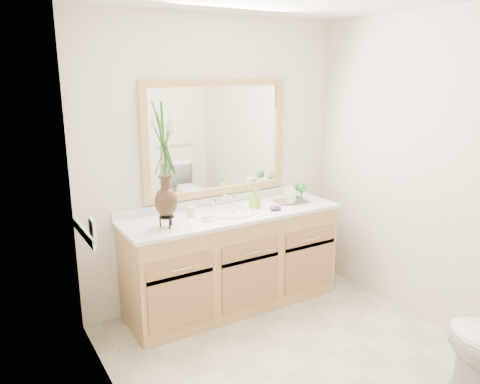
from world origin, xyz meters
TOP-DOWN VIEW (x-y plane):
  - floor at (0.00, 0.00)m, footprint 2.60×2.60m
  - wall_back at (0.00, 1.30)m, footprint 2.40×0.02m
  - wall_left at (-1.20, 0.00)m, footprint 0.02×2.60m
  - wall_right at (1.20, 0.00)m, footprint 0.02×2.60m
  - vanity at (0.00, 1.01)m, footprint 1.80×0.55m
  - counter at (0.00, 1.01)m, footprint 1.84×0.57m
  - sink at (0.00, 1.00)m, footprint 0.38×0.34m
  - mirror at (0.00, 1.28)m, footprint 1.32×0.04m
  - switch_plate at (-1.19, 0.76)m, footprint 0.02×0.12m
  - door at (-0.30, -1.29)m, footprint 0.80×0.03m
  - flower_vase at (-0.61, 0.94)m, footprint 0.20×0.20m
  - tumbler at (-0.34, 1.08)m, footprint 0.06×0.06m
  - soap_dish at (-0.27, 0.94)m, footprint 0.10×0.10m
  - soap_bottle at (0.22, 1.02)m, footprint 0.09×0.09m
  - purple_dish at (0.33, 0.88)m, footprint 0.12×0.10m
  - tray at (0.60, 1.02)m, footprint 0.31×0.24m
  - mug_left at (0.55, 0.95)m, footprint 0.14×0.14m
  - mug_right at (0.61, 1.06)m, footprint 0.15×0.15m
  - goblet_front at (0.66, 0.95)m, footprint 0.07×0.07m
  - goblet_back at (0.71, 1.08)m, footprint 0.06×0.06m

SIDE VIEW (x-z plane):
  - floor at x=0.00m, z-range 0.00..0.00m
  - vanity at x=0.00m, z-range 0.00..0.80m
  - sink at x=0.00m, z-range 0.66..0.89m
  - counter at x=0.00m, z-range 0.80..0.83m
  - tray at x=0.60m, z-range 0.83..0.84m
  - soap_dish at x=-0.27m, z-range 0.82..0.86m
  - purple_dish at x=0.33m, z-range 0.83..0.87m
  - tumbler at x=-0.34m, z-range 0.83..0.91m
  - mug_right at x=0.61m, z-range 0.84..0.95m
  - mug_left at x=0.55m, z-range 0.84..0.95m
  - soap_bottle at x=0.22m, z-range 0.83..0.98m
  - goblet_back at x=0.71m, z-range 0.87..1.01m
  - goblet_front at x=0.66m, z-range 0.87..1.03m
  - switch_plate at x=-1.19m, z-range 0.92..1.04m
  - door at x=-0.30m, z-range 0.00..2.00m
  - wall_back at x=0.00m, z-range 0.00..2.40m
  - wall_left at x=-1.20m, z-range 0.00..2.40m
  - wall_right at x=1.20m, z-range 0.00..2.40m
  - flower_vase at x=-0.61m, z-range 0.98..1.79m
  - mirror at x=0.00m, z-range 0.92..1.89m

